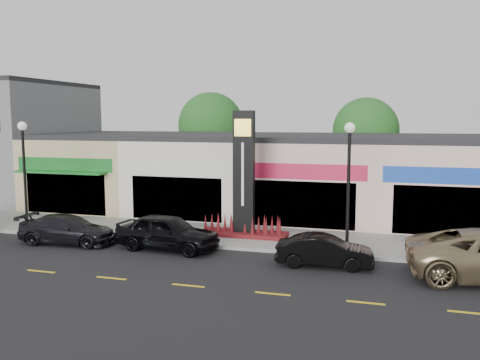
{
  "coord_description": "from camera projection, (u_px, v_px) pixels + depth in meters",
  "views": [
    {
      "loc": [
        9.43,
        -18.91,
        5.8
      ],
      "look_at": [
        2.86,
        4.0,
        2.88
      ],
      "focal_mm": 38.0,
      "sensor_mm": 36.0,
      "label": 1
    }
  ],
  "objects": [
    {
      "name": "tree_rear_west",
      "position": [
        211.0,
        125.0,
        40.39
      ],
      "size": [
        5.2,
        5.2,
        7.83
      ],
      "color": "#382619",
      "rests_on": "ground"
    },
    {
      "name": "car_black_sedan",
      "position": [
        167.0,
        232.0,
        22.39
      ],
      "size": [
        2.33,
        4.83,
        1.59
      ],
      "primitive_type": "imported",
      "rotation": [
        0.0,
        0.0,
        1.47
      ],
      "color": "black",
      "rests_on": "ground"
    },
    {
      "name": "ground",
      "position": [
        148.0,
        257.0,
        21.33
      ],
      "size": [
        120.0,
        120.0,
        0.0
      ],
      "primitive_type": "plane",
      "color": "black",
      "rests_on": "ground"
    },
    {
      "name": "car_dark_sedan",
      "position": [
        68.0,
        230.0,
        23.51
      ],
      "size": [
        2.11,
        4.65,
        1.32
      ],
      "primitive_type": "imported",
      "rotation": [
        0.0,
        0.0,
        1.63
      ],
      "color": "black",
      "rests_on": "ground"
    },
    {
      "name": "shop_pink_w",
      "position": [
        316.0,
        175.0,
        30.48
      ],
      "size": [
        7.0,
        10.01,
        4.8
      ],
      "color": "beige",
      "rests_on": "ground"
    },
    {
      "name": "sidewalk",
      "position": [
        187.0,
        233.0,
        25.47
      ],
      "size": [
        52.0,
        4.3,
        0.15
      ],
      "primitive_type": "cube",
      "color": "gray",
      "rests_on": "ground"
    },
    {
      "name": "lamp_west_near",
      "position": [
        24.0,
        164.0,
        25.48
      ],
      "size": [
        0.44,
        0.44,
        5.47
      ],
      "color": "black",
      "rests_on": "sidewalk"
    },
    {
      "name": "tree_rear_mid",
      "position": [
        366.0,
        131.0,
        37.15
      ],
      "size": [
        4.8,
        4.8,
        7.29
      ],
      "color": "#382619",
      "rests_on": "ground"
    },
    {
      "name": "car_black_conv",
      "position": [
        325.0,
        251.0,
        19.87
      ],
      "size": [
        1.53,
        3.84,
        1.24
      ],
      "primitive_type": "imported",
      "rotation": [
        0.0,
        0.0,
        1.63
      ],
      "color": "black",
      "rests_on": "ground"
    },
    {
      "name": "shop_beige",
      "position": [
        109.0,
        169.0,
        34.3
      ],
      "size": [
        7.0,
        10.85,
        4.8
      ],
      "color": "tan",
      "rests_on": "ground"
    },
    {
      "name": "shop_cream",
      "position": [
        207.0,
        172.0,
        32.39
      ],
      "size": [
        7.0,
        10.01,
        4.8
      ],
      "color": "white",
      "rests_on": "ground"
    },
    {
      "name": "shop_pink_e",
      "position": [
        441.0,
        179.0,
        28.57
      ],
      "size": [
        7.0,
        10.01,
        4.8
      ],
      "color": "beige",
      "rests_on": "ground"
    },
    {
      "name": "lamp_east_near",
      "position": [
        349.0,
        174.0,
        21.1
      ],
      "size": [
        0.44,
        0.44,
        5.47
      ],
      "color": "black",
      "rests_on": "sidewalk"
    },
    {
      "name": "curb",
      "position": [
        169.0,
        243.0,
        23.32
      ],
      "size": [
        52.0,
        0.2,
        0.15
      ],
      "primitive_type": "cube",
      "color": "gray",
      "rests_on": "ground"
    },
    {
      "name": "pylon_sign",
      "position": [
        244.0,
        192.0,
        24.23
      ],
      "size": [
        4.2,
        1.3,
        6.0
      ],
      "color": "#500D1B",
      "rests_on": "sidewalk"
    }
  ]
}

